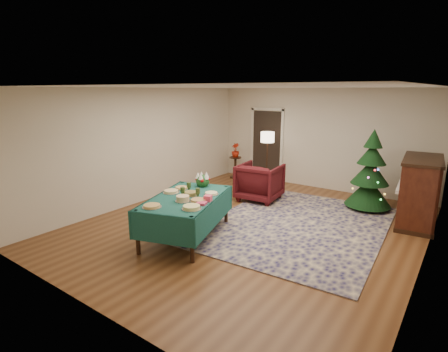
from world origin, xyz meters
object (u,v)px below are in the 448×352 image
Objects in this scene: floor_lamp at (267,140)px; potted_plant at (235,153)px; buffet_table at (186,205)px; christmas_tree at (370,174)px; piano at (419,192)px; gift_box at (208,198)px; side_table at (235,168)px; armchair at (260,180)px.

floor_lamp is 1.40m from potted_plant.
christmas_tree reaches higher than buffet_table.
piano is at bearing -18.46° from christmas_tree.
gift_box is (0.47, 0.05, 0.20)m from buffet_table.
potted_plant reaches higher than buffet_table.
side_table is 0.40× the size of piano.
gift_box is at bearing -117.43° from christmas_tree.
christmas_tree is at bearing -9.00° from potted_plant.
side_table is 0.36× the size of christmas_tree.
christmas_tree is (2.34, 0.85, 0.32)m from armchair.
buffet_table is 1.22× the size of christmas_tree.
buffet_table is at bearing 84.55° from armchair.
buffet_table is 1.46× the size of floor_lamp.
armchair is at bearing 90.71° from buffet_table.
piano is at bearing -10.97° from potted_plant.
christmas_tree is (4.06, -0.64, 0.51)m from side_table.
armchair is at bearing 100.64° from gift_box.
gift_box is at bearing -131.88° from piano.
potted_plant is at bearing -47.17° from armchair.
armchair reaches higher than potted_plant.
gift_box reaches higher than buffet_table.
christmas_tree reaches higher than piano.
potted_plant is at bearing 171.00° from christmas_tree.
piano is at bearing -10.97° from side_table.
side_table is at bearing 165.88° from floor_lamp.
piano reaches higher than side_table.
side_table is at bearing 112.53° from buffet_table.
floor_lamp is at bearing -74.83° from armchair.
buffet_table is 4.27m from christmas_tree.
gift_box is 0.19× the size of side_table.
armchair is 2.36× the size of potted_plant.
gift_box is 0.07× the size of christmas_tree.
floor_lamp is at bearing -14.12° from potted_plant.
potted_plant is at bearing 90.00° from side_table.
potted_plant is at bearing 118.01° from gift_box.
potted_plant is 0.26× the size of piano.
gift_box reaches higher than side_table.
potted_plant is 5.19m from piano.
christmas_tree reaches higher than gift_box.
gift_box is 2.75m from armchair.
christmas_tree is at bearing -9.00° from side_table.
armchair is 0.65× the size of floor_lamp.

